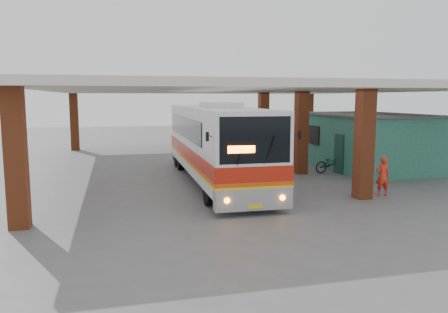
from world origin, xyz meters
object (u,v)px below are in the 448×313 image
object	(u,v)px
red_chair	(298,155)
pedestrian	(383,176)
motorcycle	(331,163)
coach_bus	(215,143)

from	to	relation	value
red_chair	pedestrian	bearing A→B (deg)	-96.02
motorcycle	red_chair	world-z (taller)	motorcycle
motorcycle	red_chair	size ratio (longest dim) A/B	2.72
coach_bus	red_chair	size ratio (longest dim) A/B	18.50
coach_bus	motorcycle	bearing A→B (deg)	9.49
coach_bus	red_chair	world-z (taller)	coach_bus
coach_bus	red_chair	bearing A→B (deg)	41.09
coach_bus	motorcycle	world-z (taller)	coach_bus
motorcycle	red_chair	xyz separation A→B (m)	(0.16, 4.71, -0.18)
motorcycle	pedestrian	bearing A→B (deg)	166.66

